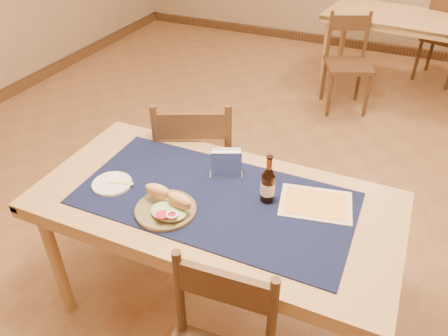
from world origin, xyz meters
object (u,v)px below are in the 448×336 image
at_px(beer_bottle, 268,185).
at_px(main_table, 215,213).
at_px(chair_main_far, 195,163).
at_px(napkin_holder, 226,164).
at_px(sandwich_plate, 167,207).
at_px(back_table, 408,25).

bearing_deg(beer_bottle, main_table, -160.46).
bearing_deg(main_table, chair_main_far, 125.36).
height_order(beer_bottle, napkin_holder, beer_bottle).
relative_size(sandwich_plate, napkin_holder, 1.61).
bearing_deg(chair_main_far, napkin_holder, -44.91).
bearing_deg(back_table, beer_bottle, -96.21).
height_order(back_table, beer_bottle, beer_bottle).
bearing_deg(sandwich_plate, beer_bottle, 34.24).
height_order(chair_main_far, beer_bottle, beer_bottle).
xyz_separation_m(chair_main_far, beer_bottle, (0.59, -0.45, 0.34)).
bearing_deg(back_table, main_table, -99.82).
bearing_deg(chair_main_far, beer_bottle, -37.44).
height_order(back_table, chair_main_far, chair_main_far).
bearing_deg(main_table, back_table, 80.18).
relative_size(sandwich_plate, beer_bottle, 1.14).
bearing_deg(main_table, sandwich_plate, -130.51).
bearing_deg(sandwich_plate, napkin_holder, 70.84).
bearing_deg(napkin_holder, chair_main_far, 135.09).
bearing_deg(sandwich_plate, back_table, 78.31).
distance_m(back_table, beer_bottle, 3.15).
xyz_separation_m(chair_main_far, sandwich_plate, (0.23, -0.69, 0.28)).
distance_m(main_table, napkin_holder, 0.23).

